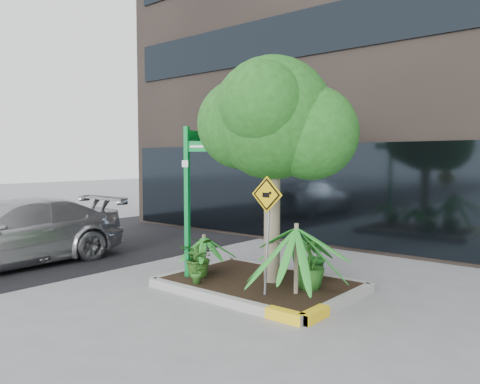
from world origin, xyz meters
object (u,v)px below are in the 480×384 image
Objects in this scene: tree at (273,118)px; street_sign_post at (191,187)px; cattle_sign at (267,215)px; parked_car at (10,233)px.

tree reaches higher than street_sign_post.
tree is at bearing 119.26° from cattle_sign.
street_sign_post reaches higher than cattle_sign.
street_sign_post is at bearing 21.41° from parked_car.
tree is 1.78m from cattle_sign.
tree is at bearing 10.48° from street_sign_post.
parked_car is (-5.37, -2.14, -2.29)m from tree.
cattle_sign is at bearing -60.18° from tree.
tree is 1.93m from street_sign_post.
tree is at bearing 22.84° from parked_car.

